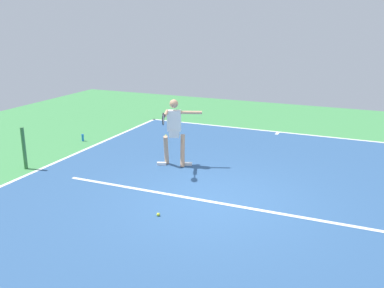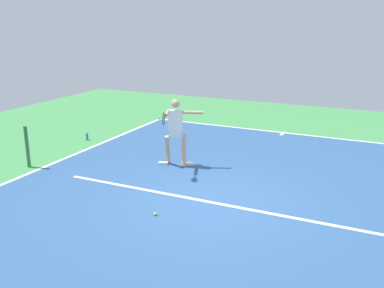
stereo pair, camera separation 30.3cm
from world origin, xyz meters
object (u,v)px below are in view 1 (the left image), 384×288
at_px(tennis_player, 174,128).
at_px(tennis_ball_by_sideline, 158,215).
at_px(tennis_ball_far_corner, 166,136).
at_px(net_post, 24,148).
at_px(water_bottle, 83,138).

bearing_deg(tennis_player, tennis_ball_by_sideline, 88.81).
distance_m(tennis_player, tennis_ball_by_sideline, 3.10).
bearing_deg(tennis_ball_by_sideline, tennis_ball_far_corner, -64.75).
distance_m(net_post, tennis_ball_by_sideline, 4.48).
xyz_separation_m(net_post, water_bottle, (0.27, -2.66, -0.43)).
relative_size(net_post, tennis_player, 0.62).
relative_size(tennis_ball_by_sideline, water_bottle, 0.30).
bearing_deg(water_bottle, net_post, 95.70).
xyz_separation_m(tennis_player, water_bottle, (3.59, -0.96, -0.88)).
distance_m(tennis_ball_by_sideline, water_bottle, 5.92).
height_order(tennis_player, tennis_ball_far_corner, tennis_player).
bearing_deg(net_post, tennis_player, -152.98).
relative_size(tennis_player, tennis_ball_by_sideline, 26.26).
bearing_deg(tennis_player, tennis_ball_far_corner, -79.41).
bearing_deg(water_bottle, tennis_player, 165.03).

